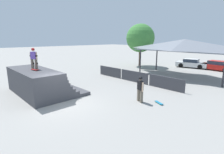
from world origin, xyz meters
TOP-DOWN VIEW (x-y plane):
  - ground_plane at (0.00, 0.00)m, footprint 160.00×160.00m
  - quarter_pipe_ramp at (-3.44, -0.26)m, footprint 5.95×4.09m
  - skater_on_deck at (-3.61, -0.41)m, footprint 0.65×0.48m
  - skateboard_on_deck at (-3.06, -0.61)m, footprint 0.82×0.34m
  - bystander_walking at (3.01, 3.93)m, footprint 0.67×0.38m
  - skateboard_on_ground at (4.09, 4.57)m, footprint 0.79×0.50m
  - barrier_fence at (-0.83, 7.91)m, footprint 10.16×0.12m
  - pavilion_shelter at (1.21, 13.79)m, footprint 10.57×4.22m
  - tree_beside_pavilion at (-6.75, 16.32)m, footprint 4.20×4.20m
  - parked_car_white at (-0.55, 20.46)m, footprint 4.39×2.40m
  - parked_car_red at (2.72, 20.73)m, footprint 4.36×2.09m

SIDE VIEW (x-z plane):
  - ground_plane at x=0.00m, z-range 0.00..0.00m
  - skateboard_on_ground at x=4.09m, z-range 0.01..0.10m
  - barrier_fence at x=-0.83m, z-range 0.00..1.05m
  - parked_car_red at x=2.72m, z-range -0.04..1.24m
  - parked_car_white at x=-0.55m, z-range -0.04..1.24m
  - quarter_pipe_ramp at x=-3.44m, z-range -0.10..1.79m
  - bystander_walking at x=3.01m, z-range 0.15..1.89m
  - skateboard_on_deck at x=-3.06m, z-range 1.91..2.00m
  - skater_on_deck at x=-3.61m, z-range 2.02..3.61m
  - pavilion_shelter at x=1.21m, z-range 1.40..5.49m
  - tree_beside_pavilion at x=-6.75m, z-range 1.04..7.34m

